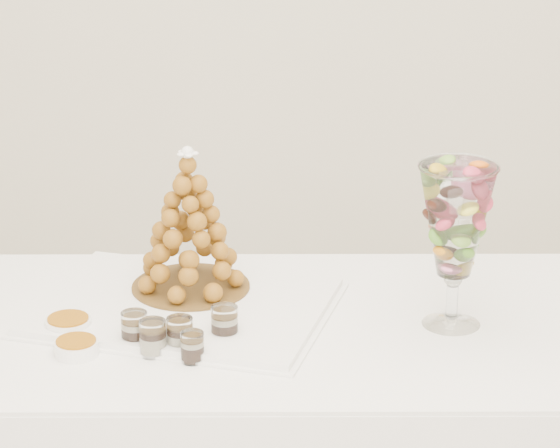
{
  "coord_description": "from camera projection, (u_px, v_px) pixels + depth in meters",
  "views": [
    {
      "loc": [
        0.12,
        -2.4,
        1.96
      ],
      "look_at": [
        -0.0,
        0.22,
        0.96
      ],
      "focal_mm": 85.0,
      "sensor_mm": 36.0,
      "label": 1
    }
  ],
  "objects": [
    {
      "name": "lace_tray",
      "position": [
        183.0,
        307.0,
        2.9
      ],
      "size": [
        0.7,
        0.59,
        0.02
      ],
      "primitive_type": "cube",
      "rotation": [
        0.0,
        0.0,
        -0.23
      ],
      "color": "white",
      "rests_on": "buffet_table"
    },
    {
      "name": "macaron_vase",
      "position": [
        456.0,
        223.0,
        2.76
      ],
      "size": [
        0.16,
        0.16,
        0.36
      ],
      "color": "white",
      "rests_on": "buffet_table"
    },
    {
      "name": "verrine_a",
      "position": [
        135.0,
        329.0,
        2.73
      ],
      "size": [
        0.06,
        0.06,
        0.07
      ],
      "primitive_type": "cylinder",
      "rotation": [
        0.0,
        0.0,
        0.07
      ],
      "color": "white",
      "rests_on": "buffet_table"
    },
    {
      "name": "verrine_b",
      "position": [
        180.0,
        335.0,
        2.71
      ],
      "size": [
        0.06,
        0.06,
        0.07
      ],
      "primitive_type": "cylinder",
      "rotation": [
        0.0,
        0.0,
        0.02
      ],
      "color": "white",
      "rests_on": "buffet_table"
    },
    {
      "name": "verrine_c",
      "position": [
        224.0,
        324.0,
        2.76
      ],
      "size": [
        0.07,
        0.07,
        0.08
      ],
      "primitive_type": "cylinder",
      "rotation": [
        0.0,
        0.0,
        0.17
      ],
      "color": "white",
      "rests_on": "buffet_table"
    },
    {
      "name": "verrine_d",
      "position": [
        153.0,
        338.0,
        2.69
      ],
      "size": [
        0.06,
        0.06,
        0.07
      ],
      "primitive_type": "cylinder",
      "rotation": [
        0.0,
        0.0,
        0.13
      ],
      "color": "white",
      "rests_on": "buffet_table"
    },
    {
      "name": "verrine_e",
      "position": [
        192.0,
        347.0,
        2.67
      ],
      "size": [
        0.06,
        0.06,
        0.06
      ],
      "primitive_type": "cylinder",
      "rotation": [
        0.0,
        0.0,
        0.33
      ],
      "color": "white",
      "rests_on": "buffet_table"
    },
    {
      "name": "ramekin_back",
      "position": [
        68.0,
        326.0,
        2.8
      ],
      "size": [
        0.1,
        0.1,
        0.03
      ],
      "primitive_type": "cylinder",
      "color": "white",
      "rests_on": "buffet_table"
    },
    {
      "name": "ramekin_front",
      "position": [
        76.0,
        348.0,
        2.7
      ],
      "size": [
        0.09,
        0.09,
        0.03
      ],
      "primitive_type": "cylinder",
      "color": "white",
      "rests_on": "buffet_table"
    },
    {
      "name": "croquembouche",
      "position": [
        189.0,
        221.0,
        2.92
      ],
      "size": [
        0.27,
        0.27,
        0.33
      ],
      "rotation": [
        0.0,
        0.0,
        0.25
      ],
      "color": "brown",
      "rests_on": "lace_tray"
    }
  ]
}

